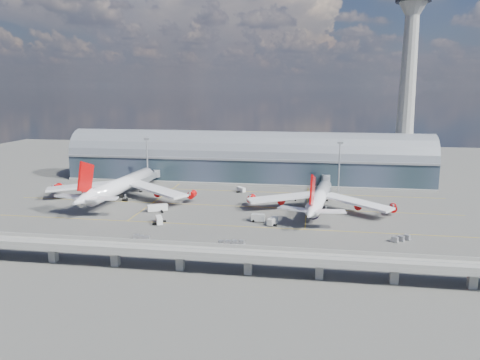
# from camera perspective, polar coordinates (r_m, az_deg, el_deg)

# --- Properties ---
(ground) EXTENTS (500.00, 500.00, 0.00)m
(ground) POSITION_cam_1_polar(r_m,az_deg,el_deg) (190.55, -2.62, -4.65)
(ground) COLOR #474744
(ground) RESTS_ON ground
(taxi_lines) EXTENTS (200.00, 80.12, 0.01)m
(taxi_lines) POSITION_cam_1_polar(r_m,az_deg,el_deg) (211.47, -1.40, -3.02)
(taxi_lines) COLOR gold
(taxi_lines) RESTS_ON ground
(terminal) EXTENTS (200.00, 30.00, 28.00)m
(terminal) POSITION_cam_1_polar(r_m,az_deg,el_deg) (263.20, 0.81, 2.37)
(terminal) COLOR #212F37
(terminal) RESTS_ON ground
(control_tower) EXTENTS (19.00, 19.00, 103.00)m
(control_tower) POSITION_cam_1_polar(r_m,az_deg,el_deg) (266.45, 19.73, 10.53)
(control_tower) COLOR gray
(control_tower) RESTS_ON ground
(guideway) EXTENTS (220.00, 8.50, 7.20)m
(guideway) POSITION_cam_1_polar(r_m,az_deg,el_deg) (138.17, -7.33, -8.74)
(guideway) COLOR gray
(guideway) RESTS_ON ground
(floodlight_mast_left) EXTENTS (3.00, 0.70, 25.70)m
(floodlight_mast_left) POSITION_cam_1_polar(r_m,az_deg,el_deg) (253.11, -11.24, 2.32)
(floodlight_mast_left) COLOR gray
(floodlight_mast_left) RESTS_ON ground
(floodlight_mast_right) EXTENTS (3.00, 0.70, 25.70)m
(floodlight_mast_right) POSITION_cam_1_polar(r_m,az_deg,el_deg) (237.76, 12.01, 1.71)
(floodlight_mast_right) COLOR gray
(floodlight_mast_right) RESTS_ON ground
(airliner_left) EXTENTS (73.26, 76.98, 23.45)m
(airliner_left) POSITION_cam_1_polar(r_m,az_deg,el_deg) (225.96, -14.48, -0.70)
(airliner_left) COLOR white
(airliner_left) RESTS_ON ground
(airliner_right) EXTENTS (63.84, 66.76, 21.18)m
(airliner_right) POSITION_cam_1_polar(r_m,az_deg,el_deg) (201.97, 9.62, -2.26)
(airliner_right) COLOR white
(airliner_right) RESTS_ON ground
(jet_bridge_left) EXTENTS (4.40, 28.00, 7.25)m
(jet_bridge_left) POSITION_cam_1_polar(r_m,az_deg,el_deg) (252.29, -10.98, 0.35)
(jet_bridge_left) COLOR gray
(jet_bridge_left) RESTS_ON ground
(jet_bridge_right) EXTENTS (4.40, 32.00, 7.25)m
(jet_bridge_right) POSITION_cam_1_polar(r_m,az_deg,el_deg) (235.31, 10.48, -0.43)
(jet_bridge_right) COLOR gray
(jet_bridge_right) RESTS_ON ground
(service_truck_0) EXTENTS (4.71, 6.97, 2.76)m
(service_truck_0) POSITION_cam_1_polar(r_m,az_deg,el_deg) (185.05, -9.83, -4.84)
(service_truck_0) COLOR silver
(service_truck_0) RESTS_ON ground
(service_truck_1) EXTENTS (5.38, 2.85, 3.05)m
(service_truck_1) POSITION_cam_1_polar(r_m,az_deg,el_deg) (185.26, 2.22, -4.62)
(service_truck_1) COLOR silver
(service_truck_1) RESTS_ON ground
(service_truck_2) EXTENTS (8.58, 6.13, 3.06)m
(service_truck_2) POSITION_cam_1_polar(r_m,az_deg,el_deg) (202.64, -10.02, -3.37)
(service_truck_2) COLOR silver
(service_truck_2) RESTS_ON ground
(service_truck_3) EXTENTS (4.04, 6.16, 2.78)m
(service_truck_3) POSITION_cam_1_polar(r_m,az_deg,el_deg) (181.40, 3.98, -5.03)
(service_truck_3) COLOR silver
(service_truck_3) RESTS_ON ground
(service_truck_4) EXTENTS (2.89, 4.67, 2.52)m
(service_truck_4) POSITION_cam_1_polar(r_m,az_deg,el_deg) (220.54, 6.52, -2.15)
(service_truck_4) COLOR silver
(service_truck_4) RESTS_ON ground
(service_truck_5) EXTENTS (5.03, 5.03, 2.48)m
(service_truck_5) POSITION_cam_1_polar(r_m,az_deg,el_deg) (235.78, 0.14, -1.18)
(service_truck_5) COLOR silver
(service_truck_5) RESTS_ON ground
(cargo_train_0) EXTENTS (6.96, 3.32, 1.53)m
(cargo_train_0) POSITION_cam_1_polar(r_m,az_deg,el_deg) (167.40, -11.92, -6.90)
(cargo_train_0) COLOR gray
(cargo_train_0) RESTS_ON ground
(cargo_train_1) EXTENTS (9.22, 3.08, 1.52)m
(cargo_train_1) POSITION_cam_1_polar(r_m,az_deg,el_deg) (159.01, -1.05, -7.64)
(cargo_train_1) COLOR gray
(cargo_train_1) RESTS_ON ground
(cargo_train_2) EXTENTS (7.54, 5.87, 1.78)m
(cargo_train_2) POSITION_cam_1_polar(r_m,az_deg,el_deg) (171.95, 19.04, -6.75)
(cargo_train_2) COLOR gray
(cargo_train_2) RESTS_ON ground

